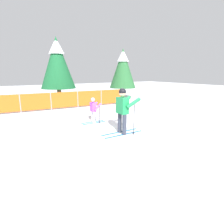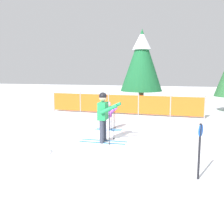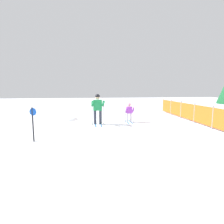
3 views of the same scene
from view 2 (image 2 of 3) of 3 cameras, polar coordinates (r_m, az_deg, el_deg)
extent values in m
plane|color=white|center=(9.76, -1.33, -5.88)|extent=(60.00, 60.00, 0.00)
cube|color=#1966B2|center=(9.76, -1.58, -5.81)|extent=(1.60, 0.05, 0.02)
cube|color=#1966B2|center=(9.48, -2.07, -6.27)|extent=(1.60, 0.05, 0.02)
cylinder|color=#333847|center=(9.67, -1.59, -3.58)|extent=(0.15, 0.15, 0.76)
cylinder|color=#333847|center=(9.39, -2.08, -3.97)|extent=(0.15, 0.15, 0.76)
cube|color=#1E8C4C|center=(9.40, -1.85, 0.24)|extent=(0.27, 0.47, 0.59)
cylinder|color=#1E8C4C|center=(9.60, 0.20, 1.07)|extent=(0.60, 0.12, 0.36)
cylinder|color=#1E8C4C|center=(9.03, -0.68, 0.57)|extent=(0.60, 0.12, 0.36)
sphere|color=#D8AD8C|center=(9.35, -1.87, 2.94)|extent=(0.25, 0.25, 0.25)
sphere|color=black|center=(9.34, -1.87, 3.21)|extent=(0.27, 0.27, 0.27)
cylinder|color=black|center=(9.71, 0.39, -2.38)|extent=(0.02, 0.02, 1.18)
cylinder|color=black|center=(9.83, 0.39, -5.41)|extent=(0.07, 0.07, 0.01)
cylinder|color=black|center=(9.11, -0.54, -3.14)|extent=(0.02, 0.02, 1.18)
cylinder|color=black|center=(9.24, -0.53, -6.35)|extent=(0.07, 0.07, 0.01)
cube|color=#1966B2|center=(11.56, -0.55, -3.47)|extent=(1.09, 0.09, 0.02)
cube|color=#1966B2|center=(11.37, -0.85, -3.68)|extent=(1.09, 0.09, 0.02)
cylinder|color=silver|center=(11.51, -0.55, -2.17)|extent=(0.10, 0.10, 0.52)
cylinder|color=silver|center=(11.31, -0.85, -2.36)|extent=(0.10, 0.10, 0.52)
cube|color=#B24CD8|center=(11.33, -0.70, 0.01)|extent=(0.20, 0.33, 0.40)
cylinder|color=#B24CD8|center=(11.48, 0.28, 0.20)|extent=(0.35, 0.10, 0.35)
cylinder|color=#B24CD8|center=(11.10, -0.28, -0.11)|extent=(0.35, 0.10, 0.35)
sphere|color=#D8AD8C|center=(11.29, -0.71, 1.53)|extent=(0.17, 0.17, 0.17)
sphere|color=pink|center=(11.28, -0.71, 1.68)|extent=(0.18, 0.18, 0.18)
cylinder|color=black|center=(11.56, 0.62, -1.50)|extent=(0.02, 0.02, 0.80)
cylinder|color=black|center=(11.63, 0.62, -3.15)|extent=(0.07, 0.07, 0.01)
cylinder|color=black|center=(11.10, -0.04, -1.93)|extent=(0.02, 0.02, 0.80)
cylinder|color=black|center=(11.17, -0.04, -3.65)|extent=(0.07, 0.07, 0.01)
cylinder|color=gray|center=(16.65, -11.69, 2.15)|extent=(0.06, 0.06, 1.15)
cylinder|color=gray|center=(15.91, -6.43, 1.97)|extent=(0.06, 0.06, 1.15)
cylinder|color=gray|center=(15.31, -0.71, 1.75)|extent=(0.06, 0.06, 1.15)
cylinder|color=gray|center=(14.88, 5.40, 1.50)|extent=(0.06, 0.06, 1.15)
cylinder|color=gray|center=(14.62, 11.81, 1.22)|extent=(0.06, 0.06, 1.15)
cylinder|color=gray|center=(14.56, 18.35, 0.92)|extent=(0.06, 0.06, 1.15)
cube|color=#F75D1A|center=(16.26, -9.12, 2.06)|extent=(1.67, 0.15, 0.97)
cube|color=#F75D1A|center=(15.59, -3.63, 1.86)|extent=(1.67, 0.15, 0.97)
cube|color=#F75D1A|center=(15.07, 2.30, 1.63)|extent=(1.67, 0.15, 0.97)
cube|color=#F75D1A|center=(14.73, 8.58, 1.36)|extent=(1.67, 0.15, 0.97)
cube|color=#F75D1A|center=(14.57, 15.07, 1.07)|extent=(1.67, 0.15, 0.97)
cylinder|color=#4C3823|center=(18.17, 5.93, 2.67)|extent=(0.33, 0.33, 1.04)
cone|color=#1B6234|center=(18.07, 6.06, 10.42)|extent=(2.64, 2.64, 3.87)
cone|color=white|center=(18.15, 6.12, 14.32)|extent=(1.19, 1.19, 1.16)
cylinder|color=black|center=(6.63, 17.31, -7.71)|extent=(0.05, 0.05, 1.29)
cylinder|color=blue|center=(6.54, 17.59, -3.56)|extent=(0.12, 0.27, 0.28)
ellipsoid|color=white|center=(8.75, -15.51, -7.97)|extent=(1.07, 0.91, 0.43)
camera|label=1|loc=(7.15, -44.14, 4.28)|focal=28.00mm
camera|label=3|loc=(11.04, 54.54, 2.38)|focal=28.00mm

